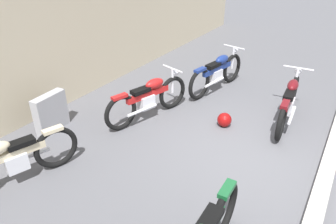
{
  "coord_description": "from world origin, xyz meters",
  "views": [
    {
      "loc": [
        -4.76,
        -1.26,
        3.43
      ],
      "look_at": [
        -0.3,
        1.52,
        0.55
      ],
      "focal_mm": 33.69,
      "sensor_mm": 36.0,
      "label": 1
    }
  ],
  "objects_px": {
    "motorcycle_maroon": "(289,102)",
    "stone_marker": "(51,113)",
    "helmet": "(224,120)",
    "motorcycle_cream": "(11,160)",
    "motorcycle_blue": "(217,72)",
    "motorcycle_red": "(149,98)"
  },
  "relations": [
    {
      "from": "motorcycle_maroon",
      "to": "stone_marker",
      "type": "bearing_deg",
      "value": 121.11
    },
    {
      "from": "helmet",
      "to": "motorcycle_cream",
      "type": "height_order",
      "value": "motorcycle_cream"
    },
    {
      "from": "motorcycle_blue",
      "to": "motorcycle_red",
      "type": "distance_m",
      "value": 2.21
    },
    {
      "from": "stone_marker",
      "to": "motorcycle_blue",
      "type": "height_order",
      "value": "motorcycle_blue"
    },
    {
      "from": "helmet",
      "to": "motorcycle_maroon",
      "type": "bearing_deg",
      "value": -50.54
    },
    {
      "from": "motorcycle_cream",
      "to": "motorcycle_maroon",
      "type": "height_order",
      "value": "motorcycle_maroon"
    },
    {
      "from": "motorcycle_cream",
      "to": "motorcycle_blue",
      "type": "xyz_separation_m",
      "value": [
        5.0,
        -1.21,
        0.02
      ]
    },
    {
      "from": "motorcycle_red",
      "to": "motorcycle_maroon",
      "type": "bearing_deg",
      "value": -45.85
    },
    {
      "from": "stone_marker",
      "to": "motorcycle_maroon",
      "type": "distance_m",
      "value": 4.87
    },
    {
      "from": "motorcycle_cream",
      "to": "motorcycle_blue",
      "type": "height_order",
      "value": "motorcycle_blue"
    },
    {
      "from": "motorcycle_maroon",
      "to": "motorcycle_cream",
      "type": "bearing_deg",
      "value": 139.23
    },
    {
      "from": "helmet",
      "to": "motorcycle_blue",
      "type": "height_order",
      "value": "motorcycle_blue"
    },
    {
      "from": "stone_marker",
      "to": "helmet",
      "type": "distance_m",
      "value": 3.53
    },
    {
      "from": "motorcycle_red",
      "to": "motorcycle_cream",
      "type": "bearing_deg",
      "value": -175.23
    },
    {
      "from": "helmet",
      "to": "motorcycle_maroon",
      "type": "xyz_separation_m",
      "value": [
        0.86,
        -1.04,
        0.33
      ]
    },
    {
      "from": "motorcycle_cream",
      "to": "motorcycle_red",
      "type": "height_order",
      "value": "motorcycle_red"
    },
    {
      "from": "motorcycle_cream",
      "to": "motorcycle_red",
      "type": "xyz_separation_m",
      "value": [
        2.88,
        -0.57,
        0.01
      ]
    },
    {
      "from": "stone_marker",
      "to": "motorcycle_red",
      "type": "distance_m",
      "value": 2.0
    },
    {
      "from": "motorcycle_maroon",
      "to": "motorcycle_red",
      "type": "relative_size",
      "value": 1.05
    },
    {
      "from": "motorcycle_maroon",
      "to": "motorcycle_red",
      "type": "xyz_separation_m",
      "value": [
        -1.38,
        2.58,
        -0.01
      ]
    },
    {
      "from": "helmet",
      "to": "motorcycle_red",
      "type": "relative_size",
      "value": 0.14
    },
    {
      "from": "stone_marker",
      "to": "motorcycle_cream",
      "type": "bearing_deg",
      "value": -150.35
    }
  ]
}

